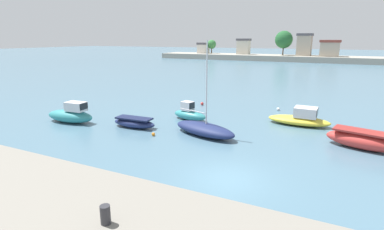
# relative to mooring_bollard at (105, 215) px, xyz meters

# --- Properties ---
(ground_plane) EXTENTS (400.00, 400.00, 0.00)m
(ground_plane) POSITION_rel_mooring_bollard_xyz_m (0.93, 7.74, -2.18)
(ground_plane) COLOR slate
(mooring_bollard) EXTENTS (0.29, 0.29, 0.55)m
(mooring_bollard) POSITION_rel_mooring_bollard_xyz_m (0.00, 0.00, 0.00)
(mooring_bollard) COLOR #2D2D33
(mooring_bollard) RESTS_ON seawall_embankment
(moored_boat_0) EXTENTS (4.58, 1.99, 1.81)m
(moored_boat_0) POSITION_rel_mooring_bollard_xyz_m (-14.53, 12.01, -1.52)
(moored_boat_0) COLOR teal
(moored_boat_0) RESTS_ON ground
(moored_boat_1) EXTENTS (3.74, 1.46, 0.82)m
(moored_boat_1) POSITION_rel_mooring_bollard_xyz_m (-8.81, 13.12, -1.79)
(moored_boat_1) COLOR navy
(moored_boat_1) RESTS_ON ground
(moored_boat_2) EXTENTS (3.48, 1.92, 1.60)m
(moored_boat_2) POSITION_rel_mooring_bollard_xyz_m (-5.89, 17.18, -1.65)
(moored_boat_2) COLOR teal
(moored_boat_2) RESTS_ON ground
(moored_boat_3) EXTENTS (5.55, 3.24, 6.81)m
(moored_boat_3) POSITION_rel_mooring_bollard_xyz_m (-2.97, 13.74, -1.70)
(moored_boat_3) COLOR navy
(moored_boat_3) RESTS_ON ground
(moored_boat_4) EXTENTS (4.97, 2.01, 1.52)m
(moored_boat_4) POSITION_rel_mooring_bollard_xyz_m (3.04, 19.67, -1.65)
(moored_boat_4) COLOR yellow
(moored_boat_4) RESTS_ON ground
(moored_boat_5) EXTENTS (4.80, 2.53, 1.19)m
(moored_boat_5) POSITION_rel_mooring_bollard_xyz_m (7.39, 15.67, -1.60)
(moored_boat_5) COLOR #C63833
(moored_boat_5) RESTS_ON ground
(mooring_buoy_1) EXTENTS (0.26, 0.26, 0.26)m
(mooring_buoy_1) POSITION_rel_mooring_bollard_xyz_m (-6.26, 11.96, -2.05)
(mooring_buoy_1) COLOR orange
(mooring_buoy_1) RESTS_ON ground
(mooring_buoy_3) EXTENTS (0.31, 0.31, 0.31)m
(mooring_buoy_3) POSITION_rel_mooring_bollard_xyz_m (0.51, 24.01, -2.02)
(mooring_buoy_3) COLOR white
(mooring_buoy_3) RESTS_ON ground
(mooring_buoy_4) EXTENTS (0.33, 0.33, 0.33)m
(mooring_buoy_4) POSITION_rel_mooring_bollard_xyz_m (-7.28, 23.03, -2.02)
(mooring_buoy_4) COLOR red
(mooring_buoy_4) RESTS_ON ground
(distant_shoreline) EXTENTS (105.80, 11.33, 9.19)m
(distant_shoreline) POSITION_rel_mooring_bollard_xyz_m (0.45, 93.78, -0.22)
(distant_shoreline) COLOR #9E998C
(distant_shoreline) RESTS_ON ground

